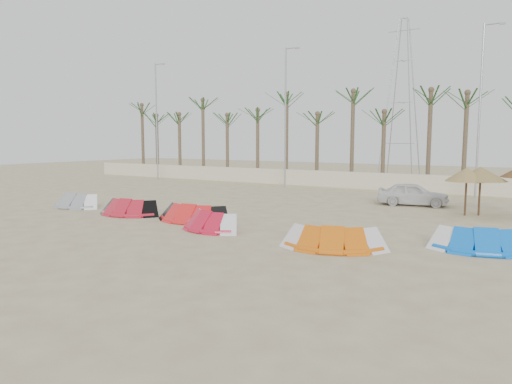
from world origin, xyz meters
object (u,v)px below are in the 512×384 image
Objects in this scene: kite_red_left at (133,206)px; parasol_mid at (467,174)px; kite_grey at (79,200)px; car at (413,194)px; kite_orange at (337,236)px; kite_red_right at (213,220)px; kite_red_mid at (197,212)px; parasol_left at (481,174)px; kite_blue at (485,238)px.

kite_red_left is 16.89m from parasol_mid.
car reaches higher than kite_grey.
parasol_mid is 4.08m from car.
car is (-0.26, 12.20, 0.25)m from kite_orange.
kite_red_right is at bearing -6.64° from kite_grey.
kite_red_mid is (8.50, 0.07, 0.00)m from kite_grey.
parasol_left reaches higher than kite_red_left.
kite_red_right is 10.38m from kite_blue.
parasol_left is 0.63× the size of car.
kite_grey is 0.81× the size of car.
kite_red_mid is 0.95× the size of car.
kite_red_mid and kite_orange have the same top height.
parasol_mid is (18.99, 8.39, 1.65)m from kite_grey.
car is (15.89, 10.65, 0.25)m from kite_grey.
parasol_left is 1.02× the size of parasol_mid.
parasol_mid reaches higher than kite_red_left.
kite_grey is at bearing -155.87° from parasol_left.
kite_red_right is (10.43, -1.21, -0.00)m from kite_grey.
kite_red_mid is at bearing 0.48° from kite_grey.
kite_red_right is at bearing -131.68° from parasol_mid.
kite_blue is 10.89m from car.
kite_red_left is 15.72m from car.
parasol_mid is (-0.59, -0.37, -0.03)m from parasol_left.
kite_red_right is 0.81× the size of car.
kite_red_left is at bearing -149.16° from parasol_mid.
parasol_mid is (14.43, 8.62, 1.65)m from kite_red_left.
kite_orange is at bearing -5.46° from kite_grey.
kite_orange is at bearing -151.91° from kite_blue.
kite_red_left and kite_red_right have the same top height.
kite_red_left is 11.67m from kite_orange.
parasol_left is at bearing 38.13° from kite_red_mid.
kite_grey is 0.87× the size of kite_blue.
kite_red_left and kite_orange have the same top height.
kite_red_left is at bearing 173.52° from kite_orange.
kite_red_mid is 14.18m from parasol_left.
kite_red_mid is 1.02× the size of kite_blue.
kite_red_mid is at bearing 133.49° from car.
kite_red_right is at bearing -33.56° from kite_red_mid.
kite_blue is at bearing -77.92° from parasol_mid.
parasol_left is (3.42, 10.31, 1.68)m from kite_orange.
kite_blue is 7.90m from parasol_mid.
kite_grey is 16.23m from kite_orange.
car is at bearing 65.29° from kite_red_right.
kite_red_right is at bearing -132.48° from parasol_left.
parasol_left reaches higher than kite_red_mid.
kite_red_right is 1.28× the size of parasol_left.
kite_grey is 20.82m from parasol_mid.
kite_red_right is 0.83× the size of kite_orange.
kite_red_mid is 7.82m from kite_orange.
kite_grey is 0.84× the size of kite_orange.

